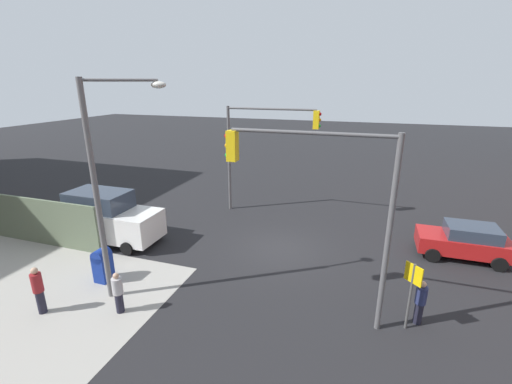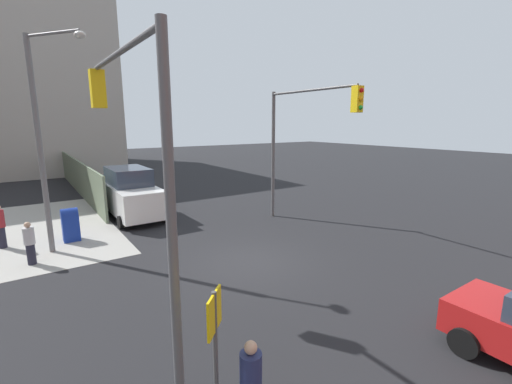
% 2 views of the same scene
% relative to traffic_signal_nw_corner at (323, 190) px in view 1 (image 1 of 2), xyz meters
% --- Properties ---
extents(ground_plane, '(120.00, 120.00, 0.00)m').
position_rel_traffic_signal_nw_corner_xyz_m(ground_plane, '(2.43, -4.50, -4.63)').
color(ground_plane, black).
extents(traffic_signal_nw_corner, '(5.43, 0.36, 6.50)m').
position_rel_traffic_signal_nw_corner_xyz_m(traffic_signal_nw_corner, '(0.00, 0.00, 0.00)').
color(traffic_signal_nw_corner, '#59595B').
rests_on(traffic_signal_nw_corner, ground).
extents(traffic_signal_se_corner, '(5.64, 0.36, 6.50)m').
position_rel_traffic_signal_nw_corner_xyz_m(traffic_signal_se_corner, '(4.77, -9.00, 0.01)').
color(traffic_signal_se_corner, '#59595B').
rests_on(traffic_signal_se_corner, ground).
extents(street_lamp_corner, '(2.33, 1.68, 8.00)m').
position_rel_traffic_signal_nw_corner_xyz_m(street_lamp_corner, '(7.33, 1.08, 0.07)').
color(street_lamp_corner, slate).
rests_on(street_lamp_corner, ground).
extents(warning_sign_two_way, '(0.48, 0.48, 2.40)m').
position_rel_traffic_signal_nw_corner_xyz_m(warning_sign_two_way, '(-2.97, -0.29, -2.99)').
color(warning_sign_two_way, '#4C4C4C').
rests_on(warning_sign_two_way, ground).
extents(mailbox_blue, '(0.56, 0.64, 1.43)m').
position_rel_traffic_signal_nw_corner_xyz_m(mailbox_blue, '(8.63, 0.50, -3.86)').
color(mailbox_blue, navy).
rests_on(mailbox_blue, ground).
extents(coupe_red, '(3.86, 2.02, 1.62)m').
position_rel_traffic_signal_nw_corner_xyz_m(coupe_red, '(-5.87, -6.38, -3.79)').
color(coupe_red, '#B21919').
rests_on(coupe_red, ground).
extents(van_white_delivery, '(5.40, 2.32, 2.62)m').
position_rel_traffic_signal_nw_corner_xyz_m(van_white_delivery, '(11.12, -2.70, -3.35)').
color(van_white_delivery, white).
rests_on(van_white_delivery, ground).
extents(pedestrian_crossing, '(0.36, 0.36, 1.57)m').
position_rel_traffic_signal_nw_corner_xyz_m(pedestrian_crossing, '(6.63, 2.00, -3.82)').
color(pedestrian_crossing, '#B2B2B7').
rests_on(pedestrian_crossing, ground).
extents(pedestrian_waiting, '(0.36, 0.36, 1.80)m').
position_rel_traffic_signal_nw_corner_xyz_m(pedestrian_waiting, '(9.23, 2.90, -3.69)').
color(pedestrian_waiting, maroon).
rests_on(pedestrian_waiting, ground).
extents(pedestrian_walking_north, '(0.36, 0.36, 1.61)m').
position_rel_traffic_signal_nw_corner_xyz_m(pedestrian_walking_north, '(-3.37, -0.70, -3.80)').
color(pedestrian_walking_north, navy).
rests_on(pedestrian_walking_north, ground).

